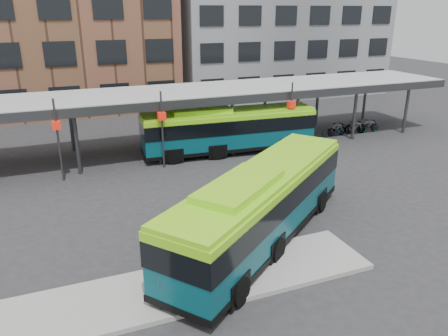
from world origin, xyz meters
The scene contains 8 objects.
ground centered at (0.00, 0.00, 0.00)m, with size 120.00×120.00×0.00m, color #28282B.
boarding_island centered at (-5.50, -3.00, 0.09)m, with size 14.00×3.00×0.18m, color gray.
canopy centered at (-0.06, 12.87, 3.91)m, with size 40.00×6.53×4.80m.
building_grey centered at (16.00, 32.00, 10.00)m, with size 24.00×14.00×20.00m, color slate.
bus_front centered at (-1.52, -0.92, 1.77)m, with size 11.38×9.63×3.41m.
bus_rear centered at (1.91, 10.98, 1.70)m, with size 11.98×3.33×3.26m.
pedestrian centered at (-6.62, -3.83, 1.06)m, with size 0.45×0.67×1.74m.
bike_rack centered at (13.02, 11.89, 0.48)m, with size 5.34×1.46×1.04m.
Camera 1 is at (-9.20, -15.68, 9.35)m, focal length 35.00 mm.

